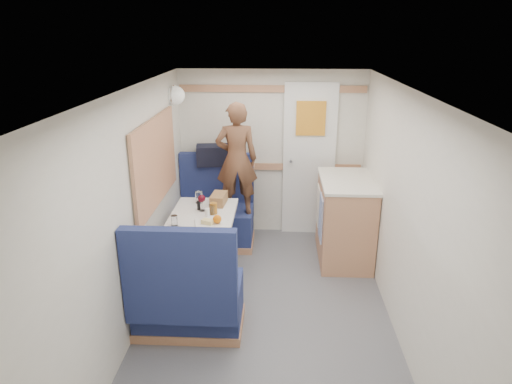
# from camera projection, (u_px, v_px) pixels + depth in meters

# --- Properties ---
(floor) EXTENTS (4.50, 4.50, 0.00)m
(floor) POSITION_uv_depth(u_px,v_px,m) (265.00, 344.00, 3.73)
(floor) COLOR #515156
(floor) RESTS_ON ground
(ceiling) EXTENTS (4.50, 4.50, 0.00)m
(ceiling) POSITION_uv_depth(u_px,v_px,m) (267.00, 97.00, 3.05)
(ceiling) COLOR silver
(ceiling) RESTS_ON wall_back
(wall_back) EXTENTS (2.20, 0.02, 2.00)m
(wall_back) POSITION_uv_depth(u_px,v_px,m) (272.00, 154.00, 5.50)
(wall_back) COLOR silver
(wall_back) RESTS_ON floor
(wall_left) EXTENTS (0.02, 4.50, 2.00)m
(wall_left) POSITION_uv_depth(u_px,v_px,m) (120.00, 230.00, 3.44)
(wall_left) COLOR silver
(wall_left) RESTS_ON floor
(wall_right) EXTENTS (0.02, 4.50, 2.00)m
(wall_right) POSITION_uv_depth(u_px,v_px,m) (416.00, 236.00, 3.33)
(wall_right) COLOR silver
(wall_right) RESTS_ON floor
(oak_trim_low) EXTENTS (2.15, 0.02, 0.08)m
(oak_trim_low) POSITION_uv_depth(u_px,v_px,m) (271.00, 167.00, 5.53)
(oak_trim_low) COLOR #AB6F4D
(oak_trim_low) RESTS_ON wall_back
(oak_trim_high) EXTENTS (2.15, 0.02, 0.08)m
(oak_trim_high) POSITION_uv_depth(u_px,v_px,m) (272.00, 89.00, 5.22)
(oak_trim_high) COLOR #AB6F4D
(oak_trim_high) RESTS_ON wall_back
(side_window) EXTENTS (0.04, 1.30, 0.72)m
(side_window) POSITION_uv_depth(u_px,v_px,m) (155.00, 161.00, 4.30)
(side_window) COLOR #9EA28A
(side_window) RESTS_ON wall_left
(rear_door) EXTENTS (0.62, 0.12, 1.86)m
(rear_door) POSITION_uv_depth(u_px,v_px,m) (309.00, 158.00, 5.46)
(rear_door) COLOR white
(rear_door) RESTS_ON wall_back
(dinette_table) EXTENTS (0.62, 0.92, 0.72)m
(dinette_table) POSITION_uv_depth(u_px,v_px,m) (203.00, 229.00, 4.51)
(dinette_table) COLOR white
(dinette_table) RESTS_ON floor
(bench_far) EXTENTS (0.90, 0.59, 1.05)m
(bench_far) POSITION_uv_depth(u_px,v_px,m) (216.00, 219.00, 5.41)
(bench_far) COLOR #18294D
(bench_far) RESTS_ON floor
(bench_near) EXTENTS (0.90, 0.59, 1.05)m
(bench_near) POSITION_uv_depth(u_px,v_px,m) (188.00, 301.00, 3.78)
(bench_near) COLOR #18294D
(bench_near) RESTS_ON floor
(ledge) EXTENTS (0.90, 0.14, 0.04)m
(ledge) POSITION_uv_depth(u_px,v_px,m) (217.00, 166.00, 5.45)
(ledge) COLOR #AB6F4D
(ledge) RESTS_ON bench_far
(dome_light) EXTENTS (0.20, 0.20, 0.20)m
(dome_light) POSITION_uv_depth(u_px,v_px,m) (176.00, 95.00, 4.92)
(dome_light) COLOR white
(dome_light) RESTS_ON wall_left
(galley_counter) EXTENTS (0.57, 0.92, 0.92)m
(galley_counter) POSITION_uv_depth(u_px,v_px,m) (345.00, 219.00, 4.99)
(galley_counter) COLOR #AB6F4D
(galley_counter) RESTS_ON floor
(person) EXTENTS (0.49, 0.35, 1.26)m
(person) POSITION_uv_depth(u_px,v_px,m) (237.00, 159.00, 4.99)
(person) COLOR brown
(person) RESTS_ON bench_far
(duffel_bag) EXTENTS (0.52, 0.30, 0.23)m
(duffel_bag) POSITION_uv_depth(u_px,v_px,m) (217.00, 155.00, 5.41)
(duffel_bag) COLOR black
(duffel_bag) RESTS_ON ledge
(tray) EXTENTS (0.31, 0.36, 0.02)m
(tray) POSITION_uv_depth(u_px,v_px,m) (208.00, 224.00, 4.20)
(tray) COLOR white
(tray) RESTS_ON dinette_table
(orange_fruit) EXTENTS (0.08, 0.08, 0.08)m
(orange_fruit) POSITION_uv_depth(u_px,v_px,m) (217.00, 219.00, 4.19)
(orange_fruit) COLOR #D34609
(orange_fruit) RESTS_ON tray
(cheese_block) EXTENTS (0.13, 0.10, 0.04)m
(cheese_block) POSITION_uv_depth(u_px,v_px,m) (208.00, 222.00, 4.19)
(cheese_block) COLOR #F2EA8C
(cheese_block) RESTS_ON tray
(wine_glass) EXTENTS (0.08, 0.08, 0.17)m
(wine_glass) POSITION_uv_depth(u_px,v_px,m) (202.00, 199.00, 4.50)
(wine_glass) COLOR white
(wine_glass) RESTS_ON dinette_table
(tumbler_left) EXTENTS (0.06, 0.06, 0.10)m
(tumbler_left) POSITION_uv_depth(u_px,v_px,m) (174.00, 221.00, 4.18)
(tumbler_left) COLOR white
(tumbler_left) RESTS_ON dinette_table
(tumbler_mid) EXTENTS (0.08, 0.08, 0.12)m
(tumbler_mid) POSITION_uv_depth(u_px,v_px,m) (199.00, 197.00, 4.73)
(tumbler_mid) COLOR silver
(tumbler_mid) RESTS_ON dinette_table
(tumbler_right) EXTENTS (0.06, 0.06, 0.10)m
(tumbler_right) POSITION_uv_depth(u_px,v_px,m) (212.00, 209.00, 4.44)
(tumbler_right) COLOR silver
(tumbler_right) RESTS_ON dinette_table
(beer_glass) EXTENTS (0.07, 0.07, 0.11)m
(beer_glass) POSITION_uv_depth(u_px,v_px,m) (214.00, 208.00, 4.45)
(beer_glass) COLOR #955A15
(beer_glass) RESTS_ON dinette_table
(pepper_grinder) EXTENTS (0.03, 0.03, 0.09)m
(pepper_grinder) POSITION_uv_depth(u_px,v_px,m) (199.00, 205.00, 4.55)
(pepper_grinder) COLOR black
(pepper_grinder) RESTS_ON dinette_table
(salt_grinder) EXTENTS (0.04, 0.04, 0.10)m
(salt_grinder) POSITION_uv_depth(u_px,v_px,m) (208.00, 213.00, 4.35)
(salt_grinder) COLOR white
(salt_grinder) RESTS_ON dinette_table
(bread_loaf) EXTENTS (0.16, 0.27, 0.11)m
(bread_loaf) POSITION_uv_depth(u_px,v_px,m) (219.00, 199.00, 4.70)
(bread_loaf) COLOR brown
(bread_loaf) RESTS_ON dinette_table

